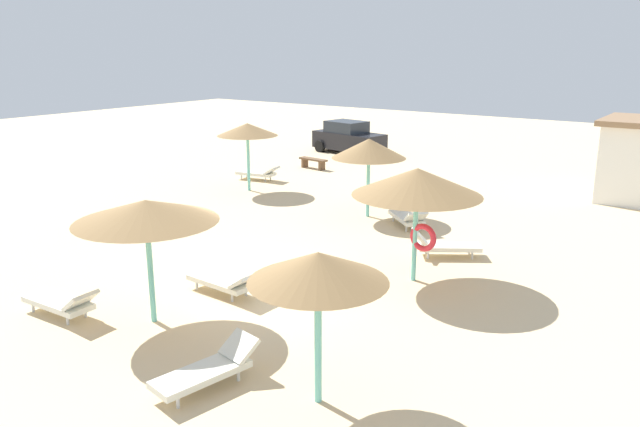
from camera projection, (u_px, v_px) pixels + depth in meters
ground_plane at (248, 288)px, 14.87m from camera, size 80.00×80.00×0.00m
parasol_0 at (146, 211)px, 12.48m from camera, size 2.93×2.93×2.64m
parasol_1 at (369, 149)px, 20.56m from camera, size 2.49×2.49×2.66m
parasol_2 at (247, 130)px, 24.34m from camera, size 2.40×2.40×2.70m
parasol_3 at (318, 268)px, 9.55m from camera, size 2.22×2.22×2.57m
parasol_4 at (417, 183)px, 14.75m from camera, size 3.13×3.13×2.83m
lounger_0 at (225, 281)px, 14.45m from camera, size 1.93×0.73×0.68m
lounger_1 at (408, 218)px, 19.82m from camera, size 1.84×1.73×0.72m
lounger_2 at (259, 173)px, 26.83m from camera, size 1.99×0.96×0.65m
lounger_3 at (208, 369)px, 10.52m from camera, size 0.98×1.98×0.70m
lounger_4 at (444, 245)px, 17.05m from camera, size 1.91×1.56×0.77m
lounger_5 at (62, 302)px, 13.26m from camera, size 1.92×0.72×0.71m
bench_0 at (313, 161)px, 29.31m from camera, size 1.54×0.58×0.49m
parked_car at (348, 138)px, 33.51m from camera, size 4.23×2.52×1.72m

